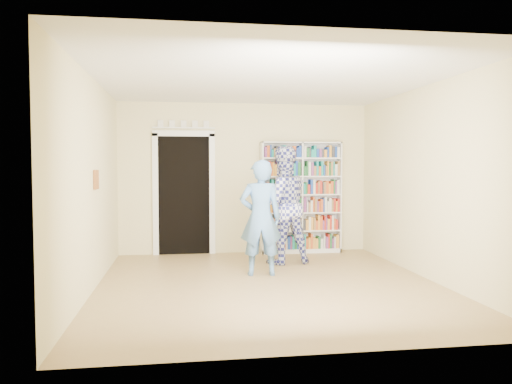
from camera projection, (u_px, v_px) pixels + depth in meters
floor at (269, 284)px, 6.64m from camera, size 5.00×5.00×0.00m
ceiling at (269, 80)px, 6.50m from camera, size 5.00×5.00×0.00m
wall_back at (245, 178)px, 9.04m from camera, size 4.50×0.00×4.50m
wall_left at (92, 184)px, 6.24m from camera, size 0.00×5.00×5.00m
wall_right at (429, 182)px, 6.90m from camera, size 0.00×5.00×5.00m
bookshelf at (301, 197)px, 9.05m from camera, size 1.46×0.27×2.01m
doorway at (184, 188)px, 8.87m from camera, size 1.10×0.08×2.43m
wall_art at (96, 180)px, 6.44m from camera, size 0.03×0.25×0.25m
man_blue at (261, 218)px, 7.17m from camera, size 0.63×0.44×1.66m
man_plaid at (282, 205)px, 8.03m from camera, size 1.01×0.84×1.89m
paper_sheet at (288, 200)px, 7.87m from camera, size 0.21×0.05×0.31m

